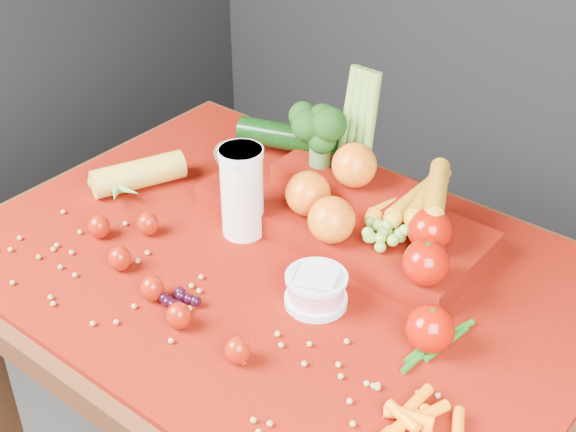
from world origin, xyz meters
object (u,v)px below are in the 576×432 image
Objects in this scene: table at (281,312)px; milk_glass at (242,189)px; produce_mound at (352,203)px; yogurt_bowl at (316,289)px.

milk_glass is (-0.11, 0.03, 0.20)m from table.
produce_mound is at bearing 77.05° from table.
milk_glass is at bearing 164.17° from table.
milk_glass is 0.28× the size of produce_mound.
table is 0.23m from milk_glass.
yogurt_bowl is 0.21m from produce_mound.
table is 1.81× the size of produce_mound.
yogurt_bowl is (0.22, -0.08, -0.06)m from milk_glass.
yogurt_bowl is at bearing -69.94° from produce_mound.
produce_mound reaches higher than table.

